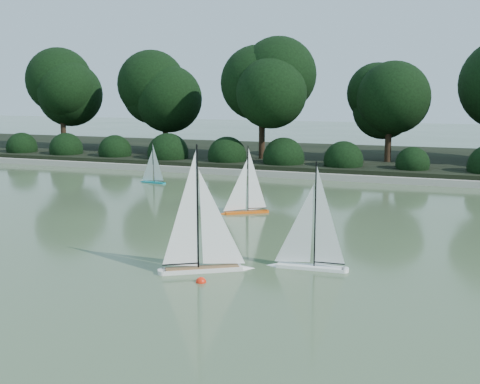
{
  "coord_description": "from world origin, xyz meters",
  "views": [
    {
      "loc": [
        3.16,
        -7.84,
        2.55
      ],
      "look_at": [
        -0.59,
        2.31,
        0.7
      ],
      "focal_mm": 45.0,
      "sensor_mm": 36.0,
      "label": 1
    }
  ],
  "objects_px": {
    "sailboat_white_b": "(209,251)",
    "race_buoy": "(201,282)",
    "sailboat_white_a": "(305,251)",
    "sailboat_teal": "(151,176)",
    "sailboat_orange": "(242,202)"
  },
  "relations": [
    {
      "from": "sailboat_white_b",
      "to": "sailboat_teal",
      "type": "bearing_deg",
      "value": 124.16
    },
    {
      "from": "sailboat_white_b",
      "to": "sailboat_teal",
      "type": "xyz_separation_m",
      "value": [
        -4.73,
        6.96,
        -0.11
      ]
    },
    {
      "from": "sailboat_white_a",
      "to": "race_buoy",
      "type": "bearing_deg",
      "value": -136.13
    },
    {
      "from": "sailboat_teal",
      "to": "sailboat_orange",
      "type": "bearing_deg",
      "value": -38.65
    },
    {
      "from": "sailboat_white_a",
      "to": "race_buoy",
      "type": "height_order",
      "value": "sailboat_white_a"
    },
    {
      "from": "sailboat_white_a",
      "to": "race_buoy",
      "type": "relative_size",
      "value": 11.57
    },
    {
      "from": "sailboat_white_b",
      "to": "sailboat_orange",
      "type": "relative_size",
      "value": 1.29
    },
    {
      "from": "sailboat_white_a",
      "to": "sailboat_orange",
      "type": "bearing_deg",
      "value": 123.08
    },
    {
      "from": "sailboat_white_a",
      "to": "sailboat_teal",
      "type": "distance_m",
      "value": 8.73
    },
    {
      "from": "sailboat_white_b",
      "to": "race_buoy",
      "type": "relative_size",
      "value": 13.44
    },
    {
      "from": "sailboat_white_b",
      "to": "race_buoy",
      "type": "xyz_separation_m",
      "value": [
        0.09,
        -0.51,
        -0.3
      ]
    },
    {
      "from": "sailboat_white_b",
      "to": "sailboat_orange",
      "type": "bearing_deg",
      "value": 103.5
    },
    {
      "from": "sailboat_white_a",
      "to": "sailboat_white_b",
      "type": "distance_m",
      "value": 1.37
    },
    {
      "from": "sailboat_white_a",
      "to": "sailboat_orange",
      "type": "height_order",
      "value": "sailboat_white_a"
    },
    {
      "from": "sailboat_teal",
      "to": "sailboat_white_a",
      "type": "bearing_deg",
      "value": -46.91
    }
  ]
}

